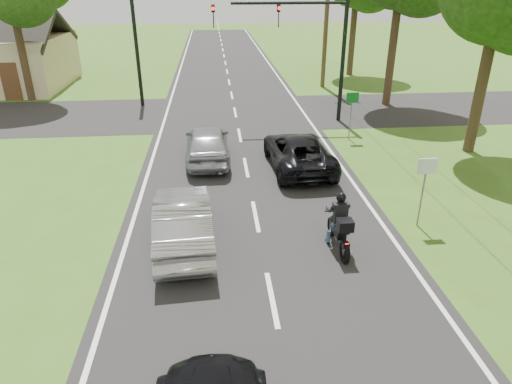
% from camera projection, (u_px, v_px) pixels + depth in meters
% --- Properties ---
extents(ground, '(140.00, 140.00, 0.00)m').
position_uv_depth(ground, '(272.00, 299.00, 10.37)').
color(ground, '#3A5A19').
rests_on(ground, ground).
extents(road, '(8.00, 100.00, 0.01)m').
position_uv_depth(road, '(243.00, 150.00, 19.38)').
color(road, black).
rests_on(road, ground).
extents(cross_road, '(60.00, 7.00, 0.01)m').
position_uv_depth(cross_road, '(235.00, 112.00, 24.79)').
color(cross_road, black).
rests_on(cross_road, ground).
extents(motorcycle_rider, '(0.55, 1.93, 1.67)m').
position_uv_depth(motorcycle_rider, '(340.00, 228.00, 12.01)').
color(motorcycle_rider, black).
rests_on(motorcycle_rider, ground).
extents(dark_suv, '(2.35, 4.76, 1.30)m').
position_uv_depth(dark_suv, '(298.00, 152.00, 17.29)').
color(dark_suv, black).
rests_on(dark_suv, road).
extents(silver_sedan, '(1.78, 4.35, 1.40)m').
position_uv_depth(silver_sedan, '(183.00, 221.00, 12.26)').
color(silver_sedan, '#9E9FA2').
rests_on(silver_sedan, road).
extents(silver_suv, '(1.76, 4.25, 1.44)m').
position_uv_depth(silver_suv, '(207.00, 143.00, 17.99)').
color(silver_suv, '#9C9FA3').
rests_on(silver_suv, road).
extents(traffic_signal, '(6.38, 0.44, 6.00)m').
position_uv_depth(traffic_signal, '(306.00, 36.00, 21.51)').
color(traffic_signal, black).
rests_on(traffic_signal, ground).
extents(signal_pole_far, '(0.20, 0.20, 6.00)m').
position_uv_depth(signal_pole_far, '(137.00, 51.00, 24.88)').
color(signal_pole_far, black).
rests_on(signal_pole_far, ground).
extents(utility_pole_far, '(1.60, 0.28, 10.00)m').
position_uv_depth(utility_pole_far, '(327.00, 5.00, 28.56)').
color(utility_pole_far, brown).
rests_on(utility_pole_far, ground).
extents(sign_white, '(0.55, 0.07, 2.12)m').
position_uv_depth(sign_white, '(426.00, 176.00, 12.78)').
color(sign_white, slate).
rests_on(sign_white, ground).
extents(sign_green, '(0.55, 0.07, 2.12)m').
position_uv_depth(sign_green, '(352.00, 104.00, 20.01)').
color(sign_green, slate).
rests_on(sign_green, ground).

